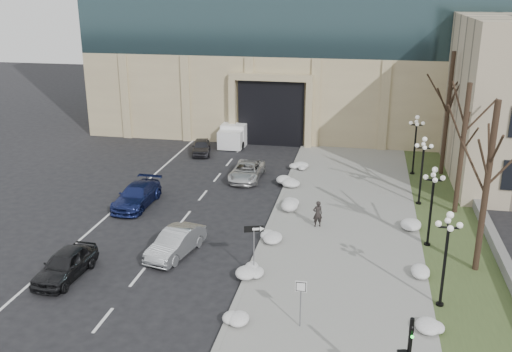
# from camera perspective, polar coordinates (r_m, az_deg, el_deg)

# --- Properties ---
(sidewalk) EXTENTS (9.00, 40.00, 0.12)m
(sidewalk) POSITION_cam_1_polar(r_m,az_deg,el_deg) (35.17, 8.70, -5.20)
(sidewalk) COLOR gray
(sidewalk) RESTS_ON ground
(curb) EXTENTS (0.30, 40.00, 0.14)m
(curb) POSITION_cam_1_polar(r_m,az_deg,el_deg) (35.56, 1.43, -4.69)
(curb) COLOR gray
(curb) RESTS_ON ground
(grass_strip) EXTENTS (4.00, 40.00, 0.10)m
(grass_strip) POSITION_cam_1_polar(r_m,az_deg,el_deg) (35.61, 19.25, -5.79)
(grass_strip) COLOR #3A4A25
(grass_strip) RESTS_ON ground
(stone_wall) EXTENTS (0.50, 30.00, 0.70)m
(stone_wall) POSITION_cam_1_polar(r_m,az_deg,el_deg) (37.67, 21.92, -4.27)
(stone_wall) COLOR slate
(stone_wall) RESTS_ON ground
(car_a) EXTENTS (1.96, 4.39, 1.47)m
(car_a) POSITION_cam_1_polar(r_m,az_deg,el_deg) (30.64, -18.53, -8.39)
(car_a) COLOR black
(car_a) RESTS_ON ground
(car_b) EXTENTS (2.47, 4.61, 1.44)m
(car_b) POSITION_cam_1_polar(r_m,az_deg,el_deg) (31.70, -8.02, -6.62)
(car_b) COLOR #9B9EA2
(car_b) RESTS_ON ground
(car_c) EXTENTS (2.18, 5.08, 1.46)m
(car_c) POSITION_cam_1_polar(r_m,az_deg,el_deg) (38.93, -11.83, -1.92)
(car_c) COLOR navy
(car_c) RESTS_ON ground
(car_d) EXTENTS (2.21, 4.74, 1.31)m
(car_d) POSITION_cam_1_polar(r_m,az_deg,el_deg) (43.29, -0.93, 0.50)
(car_d) COLOR silver
(car_d) RESTS_ON ground
(car_e) EXTENTS (2.38, 4.04, 1.29)m
(car_e) POSITION_cam_1_polar(r_m,az_deg,el_deg) (50.04, -5.48, 2.93)
(car_e) COLOR #2F2F34
(car_e) RESTS_ON ground
(pedestrian) EXTENTS (0.71, 0.60, 1.65)m
(pedestrian) POSITION_cam_1_polar(r_m,az_deg,el_deg) (34.78, 6.18, -3.78)
(pedestrian) COLOR black
(pedestrian) RESTS_ON sidewalk
(box_truck) EXTENTS (2.28, 6.33, 2.01)m
(box_truck) POSITION_cam_1_polar(r_m,az_deg,el_deg) (53.48, -1.94, 4.40)
(box_truck) COLOR white
(box_truck) RESTS_ON ground
(one_way_sign) EXTENTS (1.03, 0.42, 2.75)m
(one_way_sign) POSITION_cam_1_polar(r_m,az_deg,el_deg) (28.62, 0.12, -5.89)
(one_way_sign) COLOR slate
(one_way_sign) RESTS_ON ground
(keep_sign) EXTENTS (0.49, 0.07, 2.30)m
(keep_sign) POSITION_cam_1_polar(r_m,az_deg,el_deg) (24.73, 4.50, -11.70)
(keep_sign) COLOR slate
(keep_sign) RESTS_ON ground
(snow_clump_b) EXTENTS (1.10, 1.60, 0.36)m
(snow_clump_b) POSITION_cam_1_polar(r_m,az_deg,el_deg) (25.53, -2.47, -14.26)
(snow_clump_b) COLOR silver
(snow_clump_b) RESTS_ON sidewalk
(snow_clump_c) EXTENTS (1.10, 1.60, 0.36)m
(snow_clump_c) POSITION_cam_1_polar(r_m,az_deg,el_deg) (29.44, -0.56, -9.43)
(snow_clump_c) COLOR silver
(snow_clump_c) RESTS_ON sidewalk
(snow_clump_d) EXTENTS (1.10, 1.60, 0.36)m
(snow_clump_d) POSITION_cam_1_polar(r_m,az_deg,el_deg) (33.01, 1.50, -6.17)
(snow_clump_d) COLOR silver
(snow_clump_d) RESTS_ON sidewalk
(snow_clump_e) EXTENTS (1.10, 1.60, 0.36)m
(snow_clump_e) POSITION_cam_1_polar(r_m,az_deg,el_deg) (37.72, 2.90, -2.91)
(snow_clump_e) COLOR silver
(snow_clump_e) RESTS_ON sidewalk
(snow_clump_f) EXTENTS (1.10, 1.60, 0.36)m
(snow_clump_f) POSITION_cam_1_polar(r_m,az_deg,el_deg) (41.89, 3.29, -0.68)
(snow_clump_f) COLOR silver
(snow_clump_f) RESTS_ON sidewalk
(snow_clump_g) EXTENTS (1.10, 1.60, 0.36)m
(snow_clump_g) POSITION_cam_1_polar(r_m,az_deg,el_deg) (45.51, 4.31, 0.89)
(snow_clump_g) COLOR silver
(snow_clump_g) RESTS_ON sidewalk
(snow_clump_h) EXTENTS (1.10, 1.60, 0.36)m
(snow_clump_h) POSITION_cam_1_polar(r_m,az_deg,el_deg) (25.91, 17.49, -14.68)
(snow_clump_h) COLOR silver
(snow_clump_h) RESTS_ON sidewalk
(snow_clump_i) EXTENTS (1.10, 1.60, 0.36)m
(snow_clump_i) POSITION_cam_1_polar(r_m,az_deg,el_deg) (30.42, 15.74, -9.22)
(snow_clump_i) COLOR silver
(snow_clump_i) RESTS_ON sidewalk
(snow_clump_j) EXTENTS (1.10, 1.60, 0.36)m
(snow_clump_j) POSITION_cam_1_polar(r_m,az_deg,el_deg) (36.13, 15.48, -4.61)
(snow_clump_j) COLOR silver
(snow_clump_j) RESTS_ON sidewalk
(lamppost_a) EXTENTS (1.18, 1.18, 4.76)m
(lamppost_a) POSITION_cam_1_polar(r_m,az_deg,el_deg) (26.92, 18.52, -6.72)
(lamppost_a) COLOR black
(lamppost_a) RESTS_ON ground
(lamppost_b) EXTENTS (1.18, 1.18, 4.76)m
(lamppost_b) POSITION_cam_1_polar(r_m,az_deg,el_deg) (32.88, 17.21, -1.92)
(lamppost_b) COLOR black
(lamppost_b) RESTS_ON ground
(lamppost_c) EXTENTS (1.18, 1.18, 4.76)m
(lamppost_c) POSITION_cam_1_polar(r_m,az_deg,el_deg) (39.02, 16.32, 1.39)
(lamppost_c) COLOR black
(lamppost_c) RESTS_ON ground
(lamppost_d) EXTENTS (1.18, 1.18, 4.76)m
(lamppost_d) POSITION_cam_1_polar(r_m,az_deg,el_deg) (45.26, 15.67, 3.80)
(lamppost_d) COLOR black
(lamppost_d) RESTS_ON ground
(tree_near) EXTENTS (3.20, 3.20, 9.00)m
(tree_near) POSITION_cam_1_polar(r_m,az_deg,el_deg) (30.04, 22.33, 1.12)
(tree_near) COLOR black
(tree_near) RESTS_ON ground
(tree_mid) EXTENTS (3.20, 3.20, 8.50)m
(tree_mid) POSITION_cam_1_polar(r_m,az_deg,el_deg) (37.73, 20.11, 4.26)
(tree_mid) COLOR black
(tree_mid) RESTS_ON ground
(tree_far) EXTENTS (3.20, 3.20, 9.50)m
(tree_far) POSITION_cam_1_polar(r_m,az_deg,el_deg) (45.34, 18.76, 7.52)
(tree_far) COLOR black
(tree_far) RESTS_ON ground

